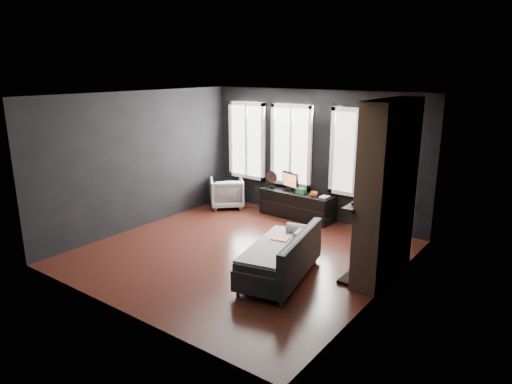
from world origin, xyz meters
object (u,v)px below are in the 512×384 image
Objects in this scene: mug at (314,193)px; armchair at (227,191)px; sofa at (280,254)px; book at (321,192)px; monitor at (290,180)px; media_console at (297,205)px; mantel_vase at (382,185)px.

armchair is at bearing -175.07° from mug.
book is at bearing 93.11° from sofa.
monitor is (-1.51, 2.69, 0.41)m from sofa.
mantel_vase is at bearing -24.87° from media_console.
armchair reaches higher than media_console.
book reaches higher than sofa.
sofa is at bearing -61.11° from media_console.
sofa is 9.43× the size of mantel_vase.
armchair is 2.20m from mug.
mug is at bearing 5.75° from monitor.
mantel_vase reaches higher than book.
armchair is 4.00× the size of mantel_vase.
mug is 0.65× the size of book.
armchair is at bearing 167.32° from mantel_vase.
mug is (0.67, -0.15, -0.15)m from monitor.
sofa is 1.99m from mantel_vase.
mantel_vase reaches higher than monitor.
monitor is (-0.21, 0.05, 0.51)m from media_console.
mug is (2.17, 0.19, 0.26)m from armchair.
media_console is (-1.30, 2.64, -0.09)m from sofa.
mug is at bearing -143.05° from book.
sofa reaches higher than mug.
monitor is (1.51, 0.34, 0.42)m from armchair.
mug reaches higher than media_console.
monitor is 3.63× the size of mug.
media_console is 3.33× the size of monitor.
book is 2.17m from mantel_vase.
armchair is 2.33m from book.
monitor is 0.80m from book.
sofa reaches higher than media_console.
monitor is at bearing 170.32° from media_console.
book reaches higher than mug.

